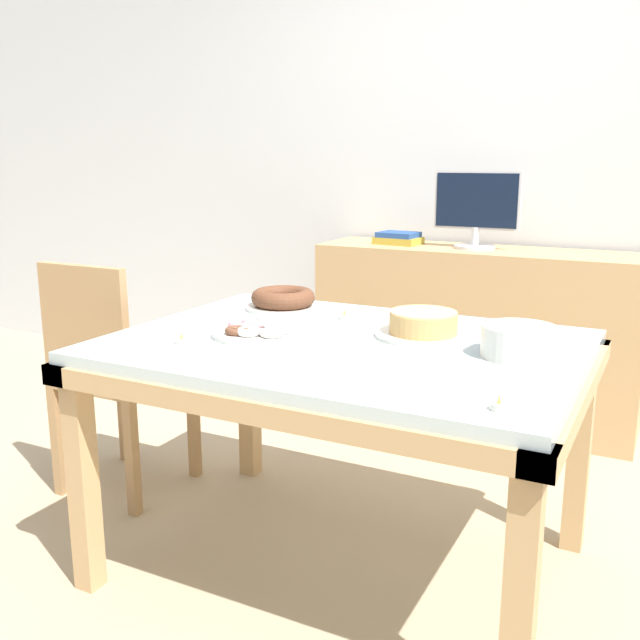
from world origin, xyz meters
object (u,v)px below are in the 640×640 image
at_px(tealight_near_cakes, 182,340).
at_px(chair, 110,367).
at_px(computer_monitor, 476,210).
at_px(tealight_near_front, 548,334).
at_px(tealight_centre, 345,316).
at_px(tealight_left_edge, 499,406).
at_px(book_stack, 398,238).
at_px(cake_chocolate_round, 423,326).
at_px(cake_golden_bundt, 283,299).
at_px(pastry_platter, 260,330).
at_px(plate_stack, 519,341).

bearing_deg(tealight_near_cakes, chair, 151.96).
relative_size(computer_monitor, tealight_near_front, 10.60).
height_order(tealight_centre, tealight_near_front, same).
bearing_deg(tealight_left_edge, book_stack, 116.97).
height_order(chair, tealight_left_edge, chair).
bearing_deg(tealight_left_edge, computer_monitor, 106.86).
xyz_separation_m(tealight_near_cakes, tealight_near_front, (0.97, 0.58, 0.00)).
distance_m(chair, cake_chocolate_round, 1.28).
relative_size(chair, cake_chocolate_round, 3.10).
height_order(book_stack, cake_golden_bundt, book_stack).
relative_size(cake_golden_bundt, tealight_centre, 7.01).
bearing_deg(book_stack, computer_monitor, -0.20).
bearing_deg(tealight_left_edge, chair, 163.64).
xyz_separation_m(cake_chocolate_round, tealight_centre, (-0.33, 0.11, -0.03)).
xyz_separation_m(pastry_platter, plate_stack, (0.78, 0.12, 0.03)).
xyz_separation_m(chair, tealight_left_edge, (1.61, -0.47, 0.26)).
distance_m(chair, tealight_near_front, 1.63).
relative_size(cake_chocolate_round, tealight_near_front, 7.57).
xyz_separation_m(pastry_platter, tealight_near_cakes, (-0.15, -0.20, -0.01)).
bearing_deg(computer_monitor, pastry_platter, -98.70).
relative_size(tealight_near_cakes, tealight_near_front, 1.00).
height_order(pastry_platter, tealight_near_front, pastry_platter).
relative_size(plate_stack, tealight_near_cakes, 5.25).
bearing_deg(book_stack, plate_stack, -57.87).
distance_m(cake_golden_bundt, tealight_near_front, 0.96).
bearing_deg(computer_monitor, tealight_centre, -94.65).
bearing_deg(tealight_left_edge, pastry_platter, 157.74).
distance_m(cake_chocolate_round, tealight_near_front, 0.39).
bearing_deg(computer_monitor, tealight_near_front, -64.97).
relative_size(tealight_near_cakes, tealight_left_edge, 1.00).
relative_size(tealight_centre, tealight_near_front, 1.00).
height_order(book_stack, tealight_centre, book_stack).
distance_m(tealight_near_cakes, tealight_left_edge, 1.00).
height_order(cake_chocolate_round, tealight_near_cakes, cake_chocolate_round).
relative_size(pastry_platter, tealight_centre, 7.69).
bearing_deg(computer_monitor, tealight_near_cakes, -102.46).
distance_m(book_stack, tealight_left_edge, 2.20).
distance_m(computer_monitor, tealight_near_front, 1.39).
bearing_deg(pastry_platter, computer_monitor, 81.30).
height_order(book_stack, cake_chocolate_round, book_stack).
relative_size(cake_chocolate_round, cake_golden_bundt, 1.08).
distance_m(book_stack, cake_chocolate_round, 1.53).
bearing_deg(tealight_centre, tealight_left_edge, -43.87).
xyz_separation_m(pastry_platter, tealight_near_front, (0.82, 0.38, -0.01)).
bearing_deg(tealight_near_front, book_stack, 128.46).
height_order(tealight_near_cakes, tealight_left_edge, same).
bearing_deg(tealight_near_cakes, tealight_centre, 60.67).
xyz_separation_m(chair, plate_stack, (1.56, -0.01, 0.29)).
xyz_separation_m(plate_stack, tealight_near_cakes, (-0.94, -0.32, -0.03)).
xyz_separation_m(cake_chocolate_round, tealight_near_cakes, (-0.62, -0.41, -0.03)).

